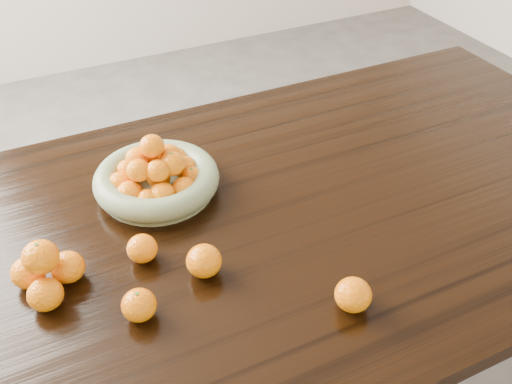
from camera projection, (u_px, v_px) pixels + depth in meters
name	position (u px, v px, depth m)	size (l,w,h in m)	color
dining_table	(259.00, 244.00, 1.30)	(2.00, 1.00, 0.75)	black
fruit_bowl	(156.00, 177.00, 1.28)	(0.28, 0.28, 0.14)	gray
orange_pyramid	(46.00, 272.00, 1.04)	(0.13, 0.13, 0.11)	orange
loose_orange_0	(139.00, 305.00, 1.00)	(0.06, 0.06, 0.06)	orange
loose_orange_1	(204.00, 261.00, 1.08)	(0.07, 0.07, 0.06)	orange
loose_orange_2	(353.00, 295.00, 1.02)	(0.07, 0.07, 0.06)	orange
loose_orange_3	(142.00, 248.00, 1.12)	(0.06, 0.06, 0.06)	orange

